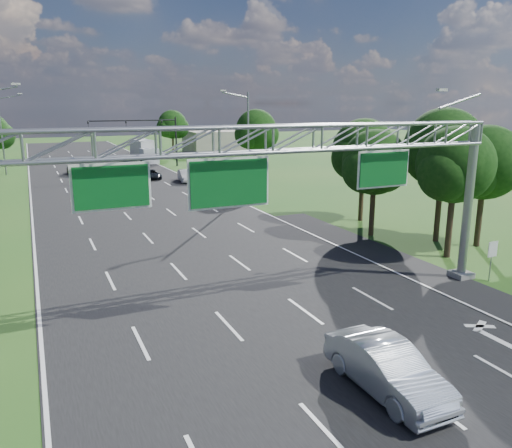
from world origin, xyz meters
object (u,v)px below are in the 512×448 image
regulatory_sign (492,253)px  silver_sedan (387,368)px  traffic_signal (151,131)px  box_truck (144,151)px  sign_gantry (271,154)px

regulatory_sign → silver_sedan: size_ratio=0.44×
regulatory_sign → traffic_signal: size_ratio=0.17×
silver_sedan → box_truck: (6.97, 68.00, 0.78)m
regulatory_sign → silver_sedan: regulatory_sign is taller
sign_gantry → traffic_signal: bearing=82.3°
sign_gantry → silver_sedan: bearing=-84.2°
box_truck → silver_sedan: bearing=-101.6°
regulatory_sign → silver_sedan: 12.84m
regulatory_sign → sign_gantry: bearing=175.2°
traffic_signal → regulatory_sign: bearing=-84.8°
sign_gantry → traffic_signal: (7.15, 53.00, -1.72)m
regulatory_sign → box_truck: size_ratio=0.24×
sign_gantry → silver_sedan: sign_gantry is taller
sign_gantry → silver_sedan: (0.70, -6.96, -6.10)m
traffic_signal → silver_sedan: 60.46m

